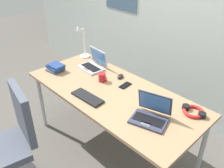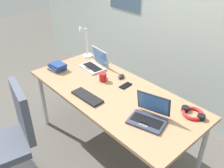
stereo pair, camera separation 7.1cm
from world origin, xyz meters
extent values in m
plane|color=#56514C|center=(0.00, 0.00, 0.00)|extent=(12.00, 12.00, 0.00)
cube|color=#B2BCB7|center=(0.00, 1.10, 1.30)|extent=(6.00, 0.12, 2.60)
cube|color=#9E7A56|center=(0.00, 0.00, 0.72)|extent=(1.80, 0.80, 0.03)
cylinder|color=#B2B5BA|center=(-0.84, -0.34, 0.35)|extent=(0.04, 0.04, 0.71)
cylinder|color=#B2B5BA|center=(-0.84, 0.34, 0.35)|extent=(0.04, 0.04, 0.71)
cylinder|color=#B2B5BA|center=(0.84, 0.34, 0.35)|extent=(0.04, 0.04, 0.71)
cylinder|color=white|center=(-0.80, 0.31, 0.75)|extent=(0.12, 0.12, 0.02)
cylinder|color=white|center=(-0.80, 0.31, 0.93)|extent=(0.02, 0.02, 0.34)
cylinder|color=white|center=(-0.80, 0.27, 1.10)|extent=(0.01, 0.08, 0.01)
cone|color=white|center=(-0.80, 0.23, 1.10)|extent=(0.07, 0.09, 0.09)
cube|color=#33384C|center=(0.53, -0.11, 0.75)|extent=(0.33, 0.27, 0.02)
cube|color=black|center=(0.53, -0.11, 0.76)|extent=(0.27, 0.18, 0.00)
cube|color=#595B60|center=(0.55, -0.17, 0.76)|extent=(0.09, 0.06, 0.00)
cube|color=#33384C|center=(0.49, 0.01, 0.86)|extent=(0.29, 0.13, 0.19)
cube|color=#3F72BF|center=(0.50, 0.00, 0.86)|extent=(0.26, 0.11, 0.16)
cube|color=#B7BABC|center=(-0.50, 0.15, 0.75)|extent=(0.30, 0.21, 0.02)
cube|color=black|center=(-0.50, 0.15, 0.76)|extent=(0.25, 0.12, 0.00)
cube|color=#595B60|center=(-0.50, 0.09, 0.76)|extent=(0.08, 0.05, 0.00)
cube|color=#B7BABC|center=(-0.49, 0.26, 0.86)|extent=(0.28, 0.06, 0.19)
cube|color=#3F72BF|center=(-0.49, 0.26, 0.86)|extent=(0.25, 0.05, 0.16)
cube|color=black|center=(-0.07, -0.25, 0.75)|extent=(0.34, 0.14, 0.02)
ellipsoid|color=black|center=(-0.13, 0.25, 0.76)|extent=(0.09, 0.11, 0.03)
cube|color=black|center=(0.02, 0.16, 0.74)|extent=(0.08, 0.14, 0.01)
torus|color=red|center=(0.72, 0.26, 0.75)|extent=(0.18, 0.18, 0.03)
cylinder|color=black|center=(0.65, 0.26, 0.76)|extent=(0.06, 0.06, 0.04)
cylinder|color=black|center=(0.80, 0.26, 0.76)|extent=(0.06, 0.06, 0.04)
cube|color=#4C4C51|center=(-0.74, -0.16, 0.75)|extent=(0.17, 0.16, 0.02)
cube|color=navy|center=(-0.75, -0.15, 0.78)|extent=(0.20, 0.14, 0.03)
cube|color=navy|center=(-0.72, -0.15, 0.80)|extent=(0.18, 0.14, 0.03)
cylinder|color=#B21E23|center=(-0.21, 0.06, 0.78)|extent=(0.08, 0.08, 0.09)
torus|color=#B21E23|center=(-0.16, 0.06, 0.79)|extent=(0.05, 0.01, 0.05)
cylinder|color=#A5A8AD|center=(-0.33, -1.02, 0.21)|extent=(0.05, 0.05, 0.34)
cube|color=#474C5B|center=(-0.33, -1.02, 0.42)|extent=(0.51, 0.51, 0.07)
cube|color=#474C5B|center=(-0.29, -0.78, 0.73)|extent=(0.42, 0.14, 0.48)
camera|label=1|loc=(1.41, -1.36, 2.00)|focal=38.76mm
camera|label=2|loc=(1.45, -1.31, 2.00)|focal=38.76mm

